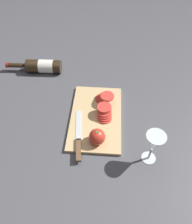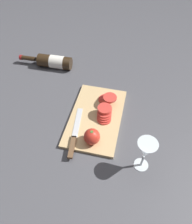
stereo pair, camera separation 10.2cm
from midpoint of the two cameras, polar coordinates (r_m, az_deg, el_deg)
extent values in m
plane|color=#4C4C51|center=(1.07, 2.15, -0.83)|extent=(3.00, 3.00, 0.00)
cube|color=tan|center=(1.05, 2.78, -1.49)|extent=(0.40, 0.24, 0.02)
cylinder|color=#332314|center=(1.33, -8.53, 12.75)|extent=(0.08, 0.20, 0.07)
cone|color=#332314|center=(1.37, -13.03, 13.14)|extent=(0.07, 0.02, 0.07)
cylinder|color=#332314|center=(1.39, -15.15, 13.29)|extent=(0.03, 0.09, 0.03)
cylinder|color=maroon|center=(1.41, -17.01, 13.41)|extent=(0.03, 0.01, 0.03)
cylinder|color=white|center=(1.32, -7.86, 12.69)|extent=(0.08, 0.08, 0.08)
cylinder|color=silver|center=(0.95, 14.78, -13.36)|extent=(0.06, 0.06, 0.00)
cylinder|color=silver|center=(0.92, 15.23, -12.33)|extent=(0.01, 0.01, 0.07)
cone|color=silver|center=(0.85, 16.32, -9.78)|extent=(0.08, 0.08, 0.09)
cone|color=beige|center=(0.88, 15.90, -10.77)|extent=(0.03, 0.03, 0.03)
sphere|color=red|center=(0.93, 2.08, -6.64)|extent=(0.07, 0.07, 0.07)
cylinder|color=#47702D|center=(0.90, 2.14, -5.50)|extent=(0.01, 0.01, 0.01)
cube|color=silver|center=(1.02, -2.02, -2.87)|extent=(0.17, 0.05, 0.00)
cube|color=silver|center=(0.97, -2.70, -6.68)|extent=(0.01, 0.02, 0.01)
cube|color=brown|center=(0.94, -3.14, -9.35)|extent=(0.11, 0.03, 0.01)
cylinder|color=#D63D33|center=(1.03, 4.95, -2.02)|extent=(0.07, 0.07, 0.01)
cylinder|color=#D63D33|center=(1.03, 4.99, -1.44)|extent=(0.07, 0.07, 0.01)
cylinder|color=#D63D33|center=(1.03, 5.04, -0.86)|extent=(0.07, 0.07, 0.01)
cylinder|color=#D63D33|center=(1.02, 5.08, -0.28)|extent=(0.07, 0.07, 0.01)
cylinder|color=#D63D33|center=(1.02, 5.12, 0.31)|extent=(0.07, 0.07, 0.01)
cylinder|color=#D63D33|center=(1.02, 5.16, 0.90)|extent=(0.07, 0.07, 0.01)
cylinder|color=#D63D33|center=(1.11, 4.99, 3.10)|extent=(0.07, 0.07, 0.01)
cylinder|color=#D63D33|center=(1.10, 5.26, 3.20)|extent=(0.07, 0.07, 0.01)
cylinder|color=#D63D33|center=(1.10, 5.54, 3.30)|extent=(0.07, 0.07, 0.01)
cylinder|color=#D63D33|center=(1.09, 5.82, 3.40)|extent=(0.07, 0.07, 0.01)
cylinder|color=#D63D33|center=(1.08, 6.11, 3.50)|extent=(0.07, 0.07, 0.01)
cylinder|color=#D63D33|center=(1.07, 6.40, 3.61)|extent=(0.07, 0.07, 0.01)
camera|label=1|loc=(0.05, -87.13, 3.39)|focal=35.00mm
camera|label=2|loc=(0.05, 92.87, -3.39)|focal=35.00mm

